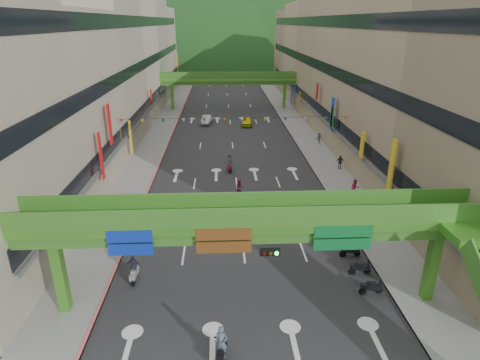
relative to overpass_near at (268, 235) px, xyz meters
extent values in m
cube|color=#28282B|center=(-0.93, 44.62, -5.20)|extent=(18.00, 140.00, 0.02)
cube|color=gray|center=(-11.93, 44.62, -5.13)|extent=(4.00, 140.00, 0.15)
cube|color=gray|center=(10.07, 44.62, -5.13)|extent=(4.00, 140.00, 0.15)
cube|color=#CC5959|center=(-10.03, 44.62, -5.12)|extent=(0.20, 140.00, 0.18)
cube|color=gray|center=(8.17, 44.62, -5.12)|extent=(0.20, 140.00, 0.18)
cube|color=#9E937F|center=(-19.93, 44.62, 4.29)|extent=(12.00, 95.00, 19.00)
cube|color=black|center=(-13.88, 44.62, -1.01)|extent=(0.08, 90.25, 1.40)
cube|color=black|center=(-13.88, 44.62, 4.99)|extent=(0.08, 90.25, 1.40)
cube|color=black|center=(-13.88, 44.62, 10.99)|extent=(0.08, 90.25, 1.40)
cube|color=gray|center=(18.07, 44.62, 4.29)|extent=(12.00, 95.00, 19.00)
cube|color=black|center=(12.02, 44.62, -1.01)|extent=(0.08, 90.25, 1.40)
cube|color=black|center=(12.02, 44.62, 4.99)|extent=(0.08, 90.25, 1.40)
cube|color=black|center=(12.02, 44.62, 10.99)|extent=(0.08, 90.25, 1.40)
cube|color=#4C9E2D|center=(-0.93, 0.62, 0.54)|extent=(28.00, 2.20, 0.50)
cube|color=#387223|center=(-0.93, 0.62, -0.06)|extent=(28.00, 1.76, 0.70)
cube|color=#4C9E2D|center=(-11.93, 0.62, -2.81)|extent=(0.60, 0.60, 4.80)
cube|color=#4C9E2D|center=(10.07, 0.62, -2.81)|extent=(0.60, 0.60, 4.80)
cube|color=#387223|center=(-0.93, -0.42, 1.34)|extent=(28.00, 0.12, 1.10)
cube|color=#387223|center=(-0.93, 1.66, 1.34)|extent=(28.00, 0.12, 1.10)
cube|color=navy|center=(-7.43, -0.46, -0.06)|extent=(2.40, 0.12, 1.50)
cube|color=#593314|center=(-2.43, -0.46, -0.06)|extent=(3.00, 0.12, 1.50)
cube|color=#0C5926|center=(4.07, -0.46, -0.06)|extent=(3.20, 0.12, 1.50)
cube|color=black|center=(0.07, -0.61, -0.71)|extent=(1.10, 0.28, 0.35)
cube|color=#4C9E2D|center=(-0.93, 59.62, 0.54)|extent=(28.00, 2.20, 0.50)
cube|color=#387223|center=(-0.93, 59.62, -0.06)|extent=(28.00, 1.76, 0.70)
cube|color=#4C9E2D|center=(-11.93, 59.62, -2.81)|extent=(0.60, 0.60, 4.80)
cube|color=#4C9E2D|center=(10.07, 59.62, -2.81)|extent=(0.60, 0.60, 4.80)
cube|color=#387223|center=(-0.93, 58.58, 1.34)|extent=(28.00, 0.12, 1.10)
cube|color=#387223|center=(-0.93, 60.66, 1.34)|extent=(28.00, 0.12, 1.10)
ellipsoid|color=#1C4419|center=(-15.93, 154.62, -5.21)|extent=(168.00, 140.00, 112.00)
ellipsoid|color=#1C4419|center=(24.07, 174.62, -5.21)|extent=(208.00, 176.00, 128.00)
cylinder|color=black|center=(-0.93, 24.62, 0.99)|extent=(26.00, 0.03, 0.03)
cone|color=red|center=(-13.43, 24.62, 0.74)|extent=(0.36, 0.36, 0.40)
cone|color=gold|center=(-11.16, 24.62, 0.74)|extent=(0.36, 0.36, 0.40)
cone|color=#193FB2|center=(-8.89, 24.62, 0.74)|extent=(0.36, 0.36, 0.40)
cone|color=silver|center=(-6.61, 24.62, 0.74)|extent=(0.36, 0.36, 0.40)
cone|color=#198C33|center=(-4.34, 24.62, 0.74)|extent=(0.36, 0.36, 0.40)
cone|color=orange|center=(-2.07, 24.62, 0.74)|extent=(0.36, 0.36, 0.40)
cone|color=red|center=(0.20, 24.62, 0.74)|extent=(0.36, 0.36, 0.40)
cone|color=gold|center=(2.48, 24.62, 0.74)|extent=(0.36, 0.36, 0.40)
cone|color=#193FB2|center=(4.75, 24.62, 0.74)|extent=(0.36, 0.36, 0.40)
cone|color=silver|center=(7.02, 24.62, 0.74)|extent=(0.36, 0.36, 0.40)
cone|color=#198C33|center=(9.29, 24.62, 0.74)|extent=(0.36, 0.36, 0.40)
cone|color=orange|center=(11.57, 24.62, 0.74)|extent=(0.36, 0.36, 0.40)
cube|color=black|center=(-2.65, -3.69, -4.66)|extent=(0.63, 1.35, 0.35)
cube|color=black|center=(-2.65, -3.69, -4.41)|extent=(0.41, 0.60, 0.18)
cube|color=black|center=(-2.77, -3.16, -4.16)|extent=(0.55, 0.18, 0.06)
cylinder|color=black|center=(-2.77, -3.16, -4.96)|extent=(0.21, 0.51, 0.50)
imported|color=#424E5D|center=(-2.65, -3.69, -3.95)|extent=(0.74, 0.57, 1.81)
cube|color=black|center=(-0.80, 16.38, -4.66)|extent=(0.43, 1.32, 0.35)
cube|color=black|center=(-0.80, 16.38, -4.41)|extent=(0.33, 0.57, 0.18)
cube|color=black|center=(-0.77, 16.93, -4.16)|extent=(0.55, 0.09, 0.06)
cylinder|color=black|center=(-0.77, 16.93, -4.96)|extent=(0.13, 0.51, 0.50)
cylinder|color=black|center=(-0.83, 15.83, -4.96)|extent=(0.13, 0.51, 0.50)
imported|color=#8A2F47|center=(-0.80, 16.38, -4.02)|extent=(0.85, 0.68, 1.68)
cube|color=gray|center=(-8.43, 3.47, -4.66)|extent=(0.44, 1.32, 0.35)
cube|color=gray|center=(-8.43, 3.47, -4.41)|extent=(0.34, 0.57, 0.18)
cube|color=gray|center=(-8.47, 4.02, -4.16)|extent=(0.55, 0.10, 0.06)
cylinder|color=black|center=(-8.47, 4.02, -4.96)|extent=(0.13, 0.51, 0.50)
cylinder|color=black|center=(-8.40, 2.92, -4.96)|extent=(0.13, 0.51, 0.50)
imported|color=#2A2D40|center=(-8.43, 3.47, -4.06)|extent=(0.96, 0.45, 1.60)
cube|color=maroon|center=(-1.58, 24.12, -4.66)|extent=(0.63, 1.35, 0.35)
cube|color=maroon|center=(-1.58, 24.12, -4.41)|extent=(0.41, 0.60, 0.18)
cube|color=maroon|center=(-1.70, 24.66, -4.16)|extent=(0.55, 0.18, 0.06)
cylinder|color=black|center=(-1.70, 24.66, -4.96)|extent=(0.21, 0.51, 0.50)
cylinder|color=black|center=(-1.46, 23.59, -4.96)|extent=(0.21, 0.51, 0.50)
imported|color=#45454C|center=(-1.58, 24.12, -3.92)|extent=(1.02, 0.78, 1.87)
cube|color=black|center=(6.87, 1.32, -4.66)|extent=(1.33, 0.50, 0.35)
cube|color=black|center=(6.87, 1.32, -4.41)|extent=(0.58, 0.36, 0.18)
cube|color=black|center=(7.41, 1.38, -4.16)|extent=(0.12, 0.55, 0.06)
cylinder|color=black|center=(7.41, 1.38, -4.96)|extent=(0.51, 0.16, 0.50)
cylinder|color=black|center=(6.32, 1.26, -4.96)|extent=(0.51, 0.16, 0.50)
cube|color=black|center=(6.87, 3.52, -4.66)|extent=(1.33, 0.50, 0.35)
cube|color=black|center=(6.87, 3.52, -4.41)|extent=(0.58, 0.36, 0.18)
cube|color=black|center=(7.41, 3.58, -4.16)|extent=(0.12, 0.55, 0.06)
cylinder|color=black|center=(7.41, 3.58, -4.96)|extent=(0.51, 0.16, 0.50)
cylinder|color=black|center=(6.32, 3.46, -4.96)|extent=(0.51, 0.16, 0.50)
cube|color=black|center=(6.87, 5.72, -4.66)|extent=(1.33, 0.50, 0.35)
cube|color=black|center=(6.87, 5.72, -4.41)|extent=(0.58, 0.36, 0.18)
cube|color=black|center=(7.41, 5.78, -4.16)|extent=(0.12, 0.55, 0.06)
cylinder|color=black|center=(7.41, 5.78, -4.96)|extent=(0.51, 0.16, 0.50)
cylinder|color=black|center=(6.32, 5.66, -4.96)|extent=(0.51, 0.16, 0.50)
cube|color=black|center=(6.87, 7.92, -4.66)|extent=(1.33, 0.50, 0.35)
cube|color=black|center=(6.87, 7.92, -4.41)|extent=(0.58, 0.36, 0.18)
cube|color=black|center=(7.41, 7.98, -4.16)|extent=(0.12, 0.55, 0.06)
cylinder|color=black|center=(7.41, 7.98, -4.96)|extent=(0.51, 0.16, 0.50)
cylinder|color=black|center=(6.32, 7.86, -4.96)|extent=(0.51, 0.16, 0.50)
imported|color=#9E9EA6|center=(-4.89, 47.62, -4.49)|extent=(2.05, 4.48, 1.42)
imported|color=#BFCC09|center=(1.80, 46.04, -4.50)|extent=(1.99, 4.25, 1.41)
imported|color=#9E1C43|center=(10.40, 15.92, -4.26)|extent=(1.10, 0.97, 1.89)
imported|color=black|center=(11.27, 24.13, -4.39)|extent=(0.96, 0.43, 1.62)
imported|color=#31334F|center=(11.27, 34.62, -4.45)|extent=(0.80, 0.61, 1.52)
camera|label=1|loc=(-2.45, -19.34, 11.00)|focal=30.00mm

